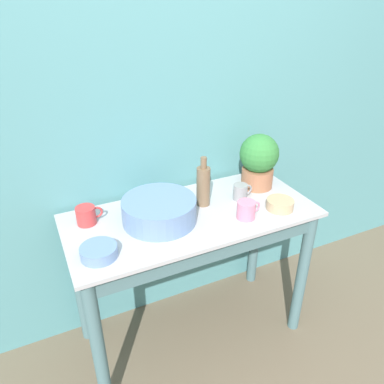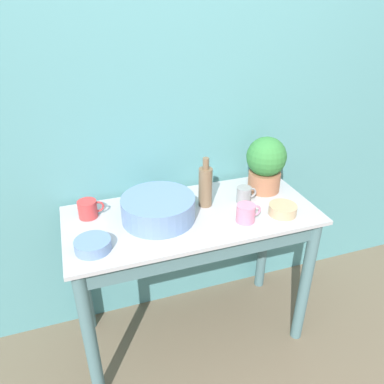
% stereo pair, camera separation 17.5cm
% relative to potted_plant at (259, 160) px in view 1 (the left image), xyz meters
% --- Properties ---
extents(ground_plane, '(12.00, 12.00, 0.00)m').
position_rel_potted_plant_xyz_m(ground_plane, '(-0.44, -0.38, -0.97)').
color(ground_plane, brown).
extents(wall_back, '(6.00, 0.05, 2.40)m').
position_rel_potted_plant_xyz_m(wall_back, '(-0.44, 0.22, 0.23)').
color(wall_back, teal).
rests_on(wall_back, ground_plane).
extents(counter_table, '(1.21, 0.55, 0.81)m').
position_rel_potted_plant_xyz_m(counter_table, '(-0.44, -0.13, -0.34)').
color(counter_table, slate).
rests_on(counter_table, ground_plane).
extents(potted_plant, '(0.21, 0.21, 0.30)m').
position_rel_potted_plant_xyz_m(potted_plant, '(0.00, 0.00, 0.00)').
color(potted_plant, '#A36647').
rests_on(potted_plant, counter_table).
extents(bowl_wash_large, '(0.34, 0.34, 0.11)m').
position_rel_potted_plant_xyz_m(bowl_wash_large, '(-0.61, -0.10, -0.10)').
color(bowl_wash_large, '#6684B2').
rests_on(bowl_wash_large, counter_table).
extents(bottle_tall, '(0.07, 0.07, 0.26)m').
position_rel_potted_plant_xyz_m(bottle_tall, '(-0.35, -0.05, -0.05)').
color(bottle_tall, brown).
rests_on(bottle_tall, counter_table).
extents(mug_pink, '(0.12, 0.09, 0.09)m').
position_rel_potted_plant_xyz_m(mug_pink, '(-0.23, -0.25, -0.11)').
color(mug_pink, pink).
rests_on(mug_pink, counter_table).
extents(mug_grey, '(0.11, 0.07, 0.08)m').
position_rel_potted_plant_xyz_m(mug_grey, '(-0.16, -0.08, -0.12)').
color(mug_grey, gray).
rests_on(mug_grey, counter_table).
extents(mug_red, '(0.12, 0.09, 0.08)m').
position_rel_potted_plant_xyz_m(mug_red, '(-0.92, 0.03, -0.12)').
color(mug_red, '#C63838').
rests_on(mug_red, counter_table).
extents(bowl_small_tan, '(0.13, 0.13, 0.05)m').
position_rel_potted_plant_xyz_m(bowl_small_tan, '(-0.03, -0.25, -0.13)').
color(bowl_small_tan, tan).
rests_on(bowl_small_tan, counter_table).
extents(bowl_small_blue, '(0.15, 0.15, 0.05)m').
position_rel_potted_plant_xyz_m(bowl_small_blue, '(-0.92, -0.24, -0.13)').
color(bowl_small_blue, '#6684B2').
rests_on(bowl_small_blue, counter_table).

